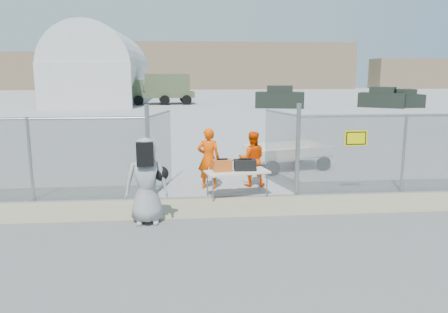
{
  "coord_description": "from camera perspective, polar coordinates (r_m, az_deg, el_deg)",
  "views": [
    {
      "loc": [
        -1.01,
        -9.38,
        3.32
      ],
      "look_at": [
        0.0,
        2.0,
        1.1
      ],
      "focal_mm": 35.0,
      "sensor_mm": 36.0,
      "label": 1
    }
  ],
  "objects": [
    {
      "name": "ground",
      "position": [
        10.0,
        1.02,
        -8.39
      ],
      "size": [
        160.0,
        160.0,
        0.0
      ],
      "primitive_type": "plane",
      "color": "#545454"
    },
    {
      "name": "tarmac_inside",
      "position": [
        51.49,
        -3.97,
        7.27
      ],
      "size": [
        160.0,
        80.0,
        0.01
      ],
      "primitive_type": "cube",
      "color": "gray",
      "rests_on": "ground"
    },
    {
      "name": "dirt_strip",
      "position": [
        10.94,
        0.47,
        -6.63
      ],
      "size": [
        44.0,
        1.6,
        0.01
      ],
      "primitive_type": "cube",
      "color": "gray",
      "rests_on": "ground"
    },
    {
      "name": "distant_hills",
      "position": [
        87.59,
        -1.16,
        11.75
      ],
      "size": [
        140.0,
        6.0,
        9.0
      ],
      "primitive_type": null,
      "color": "#7F684F",
      "rests_on": "ground"
    },
    {
      "name": "chain_link_fence",
      "position": [
        11.64,
        0.0,
        0.0
      ],
      "size": [
        40.0,
        0.2,
        2.2
      ],
      "primitive_type": null,
      "color": "gray",
      "rests_on": "ground"
    },
    {
      "name": "quonset_hangar",
      "position": [
        50.19,
        -15.71,
        11.36
      ],
      "size": [
        9.0,
        18.0,
        8.0
      ],
      "primitive_type": null,
      "color": "silver",
      "rests_on": "ground"
    },
    {
      "name": "folding_table",
      "position": [
        11.75,
        1.71,
        -3.6
      ],
      "size": [
        1.79,
        1.04,
        0.72
      ],
      "primitive_type": null,
      "rotation": [
        0.0,
        0.0,
        0.21
      ],
      "color": "beige",
      "rests_on": "ground"
    },
    {
      "name": "orange_bag",
      "position": [
        11.63,
        -0.25,
        -1.18
      ],
      "size": [
        0.53,
        0.39,
        0.3
      ],
      "primitive_type": "cube",
      "rotation": [
        0.0,
        0.0,
        0.14
      ],
      "color": "#CD571E",
      "rests_on": "folding_table"
    },
    {
      "name": "black_duffel",
      "position": [
        11.75,
        2.76,
        -1.11
      ],
      "size": [
        0.6,
        0.36,
        0.28
      ],
      "primitive_type": "cube",
      "rotation": [
        0.0,
        0.0,
        -0.03
      ],
      "color": "black",
      "rests_on": "folding_table"
    },
    {
      "name": "security_worker_left",
      "position": [
        12.48,
        -2.02,
        -0.27
      ],
      "size": [
        0.7,
        0.51,
        1.76
      ],
      "primitive_type": "imported",
      "rotation": [
        0.0,
        0.0,
        3.01
      ],
      "color": "#FF4B00",
      "rests_on": "ground"
    },
    {
      "name": "security_worker_right",
      "position": [
        12.8,
        3.68,
        -0.31
      ],
      "size": [
        0.84,
        0.68,
        1.63
      ],
      "primitive_type": "imported",
      "rotation": [
        0.0,
        0.0,
        3.06
      ],
      "color": "#FF4B00",
      "rests_on": "ground"
    },
    {
      "name": "visitor",
      "position": [
        9.76,
        -10.11,
        -3.15
      ],
      "size": [
        0.97,
        0.66,
        1.92
      ],
      "primitive_type": "imported",
      "rotation": [
        0.0,
        0.0,
        0.05
      ],
      "color": "gray",
      "rests_on": "ground"
    },
    {
      "name": "utility_trailer",
      "position": [
        15.35,
        8.21,
        0.06
      ],
      "size": [
        4.0,
        2.82,
        0.88
      ],
      "primitive_type": null,
      "rotation": [
        0.0,
        0.0,
        0.29
      ],
      "color": "beige",
      "rests_on": "ground"
    },
    {
      "name": "military_truck",
      "position": [
        46.16,
        -8.09,
        8.7
      ],
      "size": [
        6.75,
        2.99,
        3.13
      ],
      "primitive_type": null,
      "rotation": [
        0.0,
        0.0,
        0.09
      ],
      "color": "#495635",
      "rests_on": "ground"
    },
    {
      "name": "parked_vehicle_near",
      "position": [
        41.5,
        7.3,
        7.7
      ],
      "size": [
        4.81,
        3.01,
        2.02
      ],
      "primitive_type": null,
      "rotation": [
        0.0,
        0.0,
        -0.24
      ],
      "color": "black",
      "rests_on": "ground"
    },
    {
      "name": "parked_vehicle_mid",
      "position": [
        44.3,
        19.98,
        7.26
      ],
      "size": [
        4.52,
        3.91,
        1.89
      ],
      "primitive_type": null,
      "rotation": [
        0.0,
        0.0,
        -0.59
      ],
      "color": "black",
      "rests_on": "ground"
    },
    {
      "name": "parked_vehicle_far",
      "position": [
        44.89,
        22.26,
        7.02
      ],
      "size": [
        3.79,
        1.76,
        1.7
      ],
      "primitive_type": null,
      "rotation": [
        0.0,
        0.0,
        -0.02
      ],
      "color": "black",
      "rests_on": "ground"
    }
  ]
}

